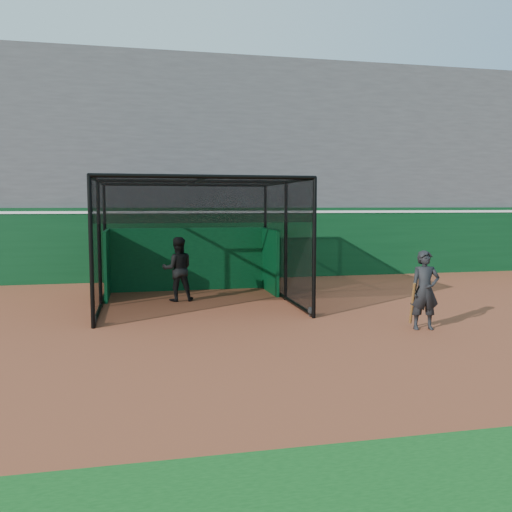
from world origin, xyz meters
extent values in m
plane|color=brown|center=(0.00, 0.00, 0.00)|extent=(120.00, 120.00, 0.00)
cube|color=#093517|center=(0.00, 8.50, 1.25)|extent=(50.00, 0.45, 2.50)
cube|color=white|center=(0.00, 8.50, 2.35)|extent=(50.00, 0.50, 0.08)
cube|color=#4C4C4F|center=(0.00, 12.38, 3.88)|extent=(50.00, 7.85, 7.75)
cube|color=#4C4C4F|center=(0.00, 15.80, 8.35)|extent=(50.00, 0.30, 1.20)
cube|color=#06431E|center=(-0.83, 6.10, 0.95)|extent=(4.75, 0.10, 1.90)
cylinder|color=black|center=(-3.27, 1.54, 0.11)|extent=(0.08, 0.22, 0.22)
cylinder|color=black|center=(1.60, 1.54, 0.11)|extent=(0.08, 0.22, 0.22)
cylinder|color=black|center=(-3.27, 6.02, 0.11)|extent=(0.08, 0.22, 0.22)
cylinder|color=black|center=(1.60, 6.02, 0.11)|extent=(0.08, 0.22, 0.22)
imported|color=black|center=(-1.28, 4.29, 0.87)|extent=(0.86, 0.68, 1.73)
imported|color=black|center=(3.51, -0.21, 0.83)|extent=(0.66, 0.50, 1.65)
cylinder|color=#593819|center=(3.26, -0.16, 0.55)|extent=(0.15, 0.35, 0.90)
camera|label=1|loc=(-2.29, -10.35, 2.59)|focal=38.00mm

